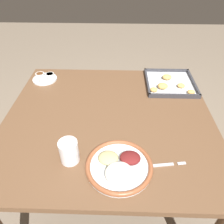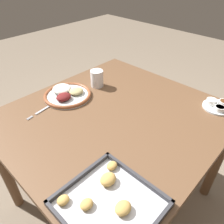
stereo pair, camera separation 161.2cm
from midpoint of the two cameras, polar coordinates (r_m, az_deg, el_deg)
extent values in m
plane|color=#7A6B59|center=(1.51, 18.56, -45.45)|extent=(8.00, 8.00, 0.00)
cube|color=brown|center=(0.82, 30.68, -36.44)|extent=(1.09, 1.01, 0.03)
cylinder|color=brown|center=(1.43, 14.65, -15.75)|extent=(0.06, 0.06, 0.72)
cylinder|color=brown|center=(1.16, -23.77, -44.50)|extent=(0.06, 0.06, 0.72)
cylinder|color=brown|center=(1.51, 50.71, -30.37)|extent=(0.06, 0.06, 0.72)
cylinder|color=silver|center=(0.79, 5.35, -27.24)|extent=(0.27, 0.27, 0.01)
torus|color=brown|center=(0.79, 5.38, -27.05)|extent=(0.28, 0.28, 0.02)
ellipsoid|color=white|center=(0.78, 2.25, -24.18)|extent=(0.11, 0.11, 0.04)
ellipsoid|color=maroon|center=(0.75, 4.75, -29.94)|extent=(0.09, 0.07, 0.03)
ellipsoid|color=tan|center=(0.79, 9.34, -25.40)|extent=(0.08, 0.08, 0.03)
cube|color=#B2B2B7|center=(0.75, -3.16, -35.78)|extent=(0.14, 0.03, 0.00)
cylinder|color=#B2B2B7|center=(0.73, -10.42, -41.53)|extent=(0.04, 0.01, 0.00)
cylinder|color=#B2B2B7|center=(0.73, -10.15, -41.72)|extent=(0.04, 0.01, 0.00)
cylinder|color=#B2B2B7|center=(0.73, -9.88, -41.91)|extent=(0.04, 0.01, 0.00)
cylinder|color=#B2B2B7|center=(0.73, -9.60, -42.09)|extent=(0.04, 0.01, 0.00)
cylinder|color=silver|center=(1.17, 55.87, -21.69)|extent=(0.16, 0.16, 0.01)
cylinder|color=silver|center=(1.15, 57.42, -22.58)|extent=(0.06, 0.06, 0.02)
cylinder|color=#B22819|center=(1.14, 57.67, -22.31)|extent=(0.05, 0.05, 0.01)
cylinder|color=silver|center=(1.19, 56.93, -20.19)|extent=(0.06, 0.06, 0.03)
cylinder|color=#593319|center=(1.18, 57.20, -19.87)|extent=(0.05, 0.05, 0.01)
cylinder|color=silver|center=(1.14, 54.65, -20.63)|extent=(0.06, 0.06, 0.03)
cylinder|color=#51992D|center=(1.13, 54.95, -20.28)|extent=(0.05, 0.05, 0.01)
cube|color=#333338|center=(0.85, 63.90, -65.41)|extent=(0.30, 0.32, 0.01)
cube|color=silver|center=(0.84, 64.25, -65.39)|extent=(0.28, 0.29, 0.00)
cube|color=#333338|center=(0.76, 41.86, -66.02)|extent=(0.30, 0.01, 0.02)
cube|color=#333338|center=(0.85, 60.94, -55.63)|extent=(0.01, 0.32, 0.02)
ellipsoid|color=tan|center=(0.79, 50.60, -57.75)|extent=(0.04, 0.04, 0.02)
ellipsoid|color=tan|center=(0.81, 60.24, -69.90)|extent=(0.05, 0.04, 0.03)
ellipsoid|color=tan|center=(0.79, 47.07, -73.63)|extent=(0.04, 0.04, 0.02)
ellipsoid|color=tan|center=(0.80, 55.81, -61.80)|extent=(0.06, 0.05, 0.03)
ellipsoid|color=tan|center=(0.86, 70.98, -63.56)|extent=(0.06, 0.05, 0.03)
cylinder|color=white|center=(0.85, 16.63, -17.18)|extent=(0.08, 0.08, 0.10)
camera|label=1|loc=(0.81, -29.42, 34.70)|focal=35.00mm
camera|label=2|loc=(0.81, 150.58, -34.70)|focal=35.00mm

